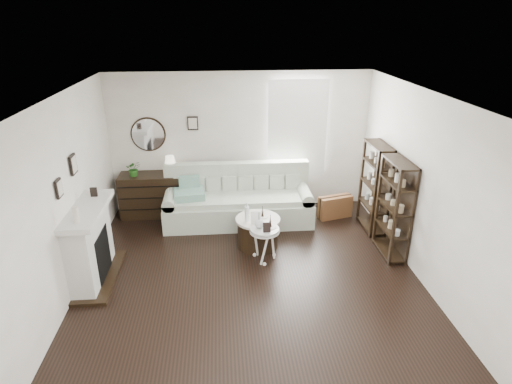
{
  "coord_description": "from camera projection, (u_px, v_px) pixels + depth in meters",
  "views": [
    {
      "loc": [
        -0.38,
        -5.3,
        3.67
      ],
      "look_at": [
        0.14,
        0.8,
        1.1
      ],
      "focal_mm": 30.0,
      "sensor_mm": 36.0,
      "label": 1
    }
  ],
  "objects": [
    {
      "name": "room",
      "position": [
        278.0,
        130.0,
        8.24
      ],
      "size": [
        5.5,
        5.5,
        5.5
      ],
      "color": "black",
      "rests_on": "ground"
    },
    {
      "name": "fireplace",
      "position": [
        91.0,
        247.0,
        6.21
      ],
      "size": [
        0.5,
        1.4,
        1.84
      ],
      "color": "silver",
      "rests_on": "ground"
    },
    {
      "name": "shelf_unit_far",
      "position": [
        375.0,
        187.0,
        7.62
      ],
      "size": [
        0.3,
        0.8,
        1.6
      ],
      "color": "black",
      "rests_on": "ground"
    },
    {
      "name": "shelf_unit_near",
      "position": [
        394.0,
        209.0,
        6.79
      ],
      "size": [
        0.3,
        0.8,
        1.6
      ],
      "color": "black",
      "rests_on": "ground"
    },
    {
      "name": "sofa",
      "position": [
        238.0,
        203.0,
        8.09
      ],
      "size": [
        2.74,
        0.95,
        1.07
      ],
      "color": "#A1AB99",
      "rests_on": "ground"
    },
    {
      "name": "quilt",
      "position": [
        189.0,
        194.0,
        7.79
      ],
      "size": [
        0.6,
        0.51,
        0.14
      ],
      "primitive_type": "cube",
      "rotation": [
        0.0,
        0.0,
        0.12
      ],
      "color": "#28946E",
      "rests_on": "sofa"
    },
    {
      "name": "suitcase",
      "position": [
        335.0,
        207.0,
        8.25
      ],
      "size": [
        0.68,
        0.38,
        0.43
      ],
      "primitive_type": "cube",
      "rotation": [
        0.0,
        0.0,
        0.26
      ],
      "color": "brown",
      "rests_on": "ground"
    },
    {
      "name": "dresser",
      "position": [
        154.0,
        195.0,
        8.3
      ],
      "size": [
        1.25,
        0.54,
        0.83
      ],
      "color": "black",
      "rests_on": "ground"
    },
    {
      "name": "table_lamp",
      "position": [
        170.0,
        165.0,
        8.09
      ],
      "size": [
        0.29,
        0.29,
        0.36
      ],
      "primitive_type": null,
      "rotation": [
        0.0,
        0.0,
        -0.35
      ],
      "color": "beige",
      "rests_on": "dresser"
    },
    {
      "name": "potted_plant",
      "position": [
        134.0,
        169.0,
        8.01
      ],
      "size": [
        0.31,
        0.28,
        0.3
      ],
      "primitive_type": "imported",
      "rotation": [
        0.0,
        0.0,
        0.2
      ],
      "color": "#235D1A",
      "rests_on": "dresser"
    },
    {
      "name": "drum_table",
      "position": [
        258.0,
        232.0,
        7.2
      ],
      "size": [
        0.75,
        0.75,
        0.52
      ],
      "rotation": [
        0.0,
        0.0,
        0.22
      ],
      "color": "black",
      "rests_on": "ground"
    },
    {
      "name": "pedestal_table",
      "position": [
        265.0,
        231.0,
        6.69
      ],
      "size": [
        0.47,
        0.47,
        0.57
      ],
      "rotation": [
        0.0,
        0.0,
        -0.09
      ],
      "color": "silver",
      "rests_on": "ground"
    },
    {
      "name": "eiffel_drum",
      "position": [
        263.0,
        212.0,
        7.13
      ],
      "size": [
        0.13,
        0.13,
        0.18
      ],
      "primitive_type": null,
      "rotation": [
        0.0,
        0.0,
        0.28
      ],
      "color": "black",
      "rests_on": "drum_table"
    },
    {
      "name": "bottle_drum",
      "position": [
        247.0,
        212.0,
        6.95
      ],
      "size": [
        0.08,
        0.08,
        0.33
      ],
      "primitive_type": "cylinder",
      "color": "silver",
      "rests_on": "drum_table"
    },
    {
      "name": "card_frame_drum",
      "position": [
        256.0,
        218.0,
        6.89
      ],
      "size": [
        0.16,
        0.08,
        0.21
      ],
      "primitive_type": "cube",
      "rotation": [
        -0.21,
        0.0,
        0.12
      ],
      "color": "white",
      "rests_on": "drum_table"
    },
    {
      "name": "eiffel_ped",
      "position": [
        270.0,
        222.0,
        6.67
      ],
      "size": [
        0.14,
        0.14,
        0.19
      ],
      "primitive_type": null,
      "rotation": [
        0.0,
        0.0,
        -0.28
      ],
      "color": "black",
      "rests_on": "pedestal_table"
    },
    {
      "name": "flask_ped",
      "position": [
        259.0,
        220.0,
        6.63
      ],
      "size": [
        0.15,
        0.15,
        0.28
      ],
      "primitive_type": null,
      "color": "silver",
      "rests_on": "pedestal_table"
    },
    {
      "name": "card_frame_ped",
      "position": [
        267.0,
        227.0,
        6.53
      ],
      "size": [
        0.12,
        0.05,
        0.16
      ],
      "primitive_type": "cube",
      "rotation": [
        -0.21,
        0.0,
        0.05
      ],
      "color": "black",
      "rests_on": "pedestal_table"
    }
  ]
}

